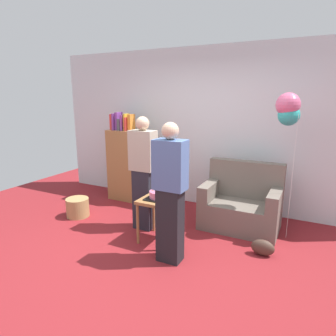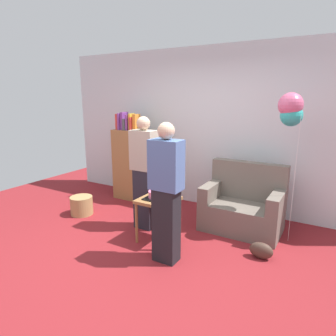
{
  "view_description": "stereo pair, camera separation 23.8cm",
  "coord_description": "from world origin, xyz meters",
  "px_view_note": "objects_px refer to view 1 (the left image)",
  "views": [
    {
      "loc": [
        1.68,
        -2.78,
        1.9
      ],
      "look_at": [
        -0.08,
        0.68,
        0.95
      ],
      "focal_mm": 31.55,
      "sensor_mm": 36.0,
      "label": 1
    },
    {
      "loc": [
        1.89,
        -2.67,
        1.9
      ],
      "look_at": [
        -0.08,
        0.68,
        0.95
      ],
      "focal_mm": 31.55,
      "sensor_mm": 36.0,
      "label": 2
    }
  ],
  "objects_px": {
    "couch": "(241,205)",
    "handbag": "(263,248)",
    "side_table": "(159,205)",
    "birthday_cake": "(159,195)",
    "bookshelf": "(130,164)",
    "wicker_basket": "(78,207)",
    "balloon_bunch": "(288,109)",
    "person_holding_cake": "(170,193)",
    "person_blowing_candles": "(143,173)"
  },
  "relations": [
    {
      "from": "couch",
      "to": "person_holding_cake",
      "type": "xyz_separation_m",
      "value": [
        -0.52,
        -1.3,
        0.49
      ]
    },
    {
      "from": "person_blowing_candles",
      "to": "couch",
      "type": "bearing_deg",
      "value": 27.49
    },
    {
      "from": "person_blowing_candles",
      "to": "handbag",
      "type": "bearing_deg",
      "value": -1.57
    },
    {
      "from": "couch",
      "to": "handbag",
      "type": "height_order",
      "value": "couch"
    },
    {
      "from": "couch",
      "to": "bookshelf",
      "type": "xyz_separation_m",
      "value": [
        -2.14,
        0.27,
        0.35
      ]
    },
    {
      "from": "side_table",
      "to": "person_holding_cake",
      "type": "relative_size",
      "value": 0.36
    },
    {
      "from": "side_table",
      "to": "person_holding_cake",
      "type": "xyz_separation_m",
      "value": [
        0.35,
        -0.38,
        0.33
      ]
    },
    {
      "from": "wicker_basket",
      "to": "birthday_cake",
      "type": "bearing_deg",
      "value": -4.3
    },
    {
      "from": "bookshelf",
      "to": "person_holding_cake",
      "type": "bearing_deg",
      "value": -44.15
    },
    {
      "from": "side_table",
      "to": "handbag",
      "type": "relative_size",
      "value": 2.1
    },
    {
      "from": "side_table",
      "to": "handbag",
      "type": "distance_m",
      "value": 1.39
    },
    {
      "from": "bookshelf",
      "to": "side_table",
      "type": "height_order",
      "value": "bookshelf"
    },
    {
      "from": "couch",
      "to": "birthday_cake",
      "type": "distance_m",
      "value": 1.3
    },
    {
      "from": "birthday_cake",
      "to": "bookshelf",
      "type": "bearing_deg",
      "value": 136.89
    },
    {
      "from": "couch",
      "to": "side_table",
      "type": "bearing_deg",
      "value": -133.26
    },
    {
      "from": "bookshelf",
      "to": "balloon_bunch",
      "type": "xyz_separation_m",
      "value": [
        2.66,
        -0.26,
        1.05
      ]
    },
    {
      "from": "bookshelf",
      "to": "birthday_cake",
      "type": "relative_size",
      "value": 5.05
    },
    {
      "from": "bookshelf",
      "to": "side_table",
      "type": "xyz_separation_m",
      "value": [
        1.27,
        -1.19,
        -0.19
      ]
    },
    {
      "from": "birthday_cake",
      "to": "wicker_basket",
      "type": "xyz_separation_m",
      "value": [
        -1.57,
        0.12,
        -0.49
      ]
    },
    {
      "from": "birthday_cake",
      "to": "handbag",
      "type": "distance_m",
      "value": 1.43
    },
    {
      "from": "couch",
      "to": "side_table",
      "type": "height_order",
      "value": "couch"
    },
    {
      "from": "bookshelf",
      "to": "balloon_bunch",
      "type": "relative_size",
      "value": 0.83
    },
    {
      "from": "side_table",
      "to": "handbag",
      "type": "height_order",
      "value": "side_table"
    },
    {
      "from": "bookshelf",
      "to": "birthday_cake",
      "type": "distance_m",
      "value": 1.74
    },
    {
      "from": "side_table",
      "to": "birthday_cake",
      "type": "xyz_separation_m",
      "value": [
        0.0,
        -0.0,
        0.14
      ]
    },
    {
      "from": "person_holding_cake",
      "to": "handbag",
      "type": "bearing_deg",
      "value": -149.9
    },
    {
      "from": "bookshelf",
      "to": "birthday_cake",
      "type": "xyz_separation_m",
      "value": [
        1.27,
        -1.19,
        -0.05
      ]
    },
    {
      "from": "handbag",
      "to": "balloon_bunch",
      "type": "xyz_separation_m",
      "value": [
        0.08,
        0.7,
        1.64
      ]
    },
    {
      "from": "side_table",
      "to": "birthday_cake",
      "type": "relative_size",
      "value": 1.84
    },
    {
      "from": "side_table",
      "to": "person_holding_cake",
      "type": "height_order",
      "value": "person_holding_cake"
    },
    {
      "from": "bookshelf",
      "to": "side_table",
      "type": "relative_size",
      "value": 2.74
    },
    {
      "from": "bookshelf",
      "to": "person_blowing_candles",
      "type": "xyz_separation_m",
      "value": [
        0.88,
        -0.95,
        0.14
      ]
    },
    {
      "from": "person_holding_cake",
      "to": "couch",
      "type": "bearing_deg",
      "value": -113.82
    },
    {
      "from": "person_blowing_candles",
      "to": "person_holding_cake",
      "type": "distance_m",
      "value": 0.96
    },
    {
      "from": "person_holding_cake",
      "to": "handbag",
      "type": "relative_size",
      "value": 5.82
    },
    {
      "from": "wicker_basket",
      "to": "handbag",
      "type": "bearing_deg",
      "value": 2.11
    },
    {
      "from": "wicker_basket",
      "to": "balloon_bunch",
      "type": "height_order",
      "value": "balloon_bunch"
    },
    {
      "from": "wicker_basket",
      "to": "balloon_bunch",
      "type": "relative_size",
      "value": 0.19
    },
    {
      "from": "handbag",
      "to": "side_table",
      "type": "bearing_deg",
      "value": -170.3
    },
    {
      "from": "bookshelf",
      "to": "handbag",
      "type": "distance_m",
      "value": 2.82
    },
    {
      "from": "balloon_bunch",
      "to": "bookshelf",
      "type": "bearing_deg",
      "value": 174.39
    },
    {
      "from": "handbag",
      "to": "balloon_bunch",
      "type": "distance_m",
      "value": 1.78
    },
    {
      "from": "side_table",
      "to": "couch",
      "type": "bearing_deg",
      "value": 46.74
    },
    {
      "from": "birthday_cake",
      "to": "wicker_basket",
      "type": "relative_size",
      "value": 0.89
    },
    {
      "from": "bookshelf",
      "to": "person_holding_cake",
      "type": "height_order",
      "value": "person_holding_cake"
    },
    {
      "from": "person_blowing_candles",
      "to": "handbag",
      "type": "height_order",
      "value": "person_blowing_candles"
    },
    {
      "from": "couch",
      "to": "person_holding_cake",
      "type": "bearing_deg",
      "value": -111.78
    },
    {
      "from": "couch",
      "to": "person_blowing_candles",
      "type": "relative_size",
      "value": 0.67
    },
    {
      "from": "person_holding_cake",
      "to": "handbag",
      "type": "xyz_separation_m",
      "value": [
        0.96,
        0.61,
        -0.73
      ]
    },
    {
      "from": "birthday_cake",
      "to": "balloon_bunch",
      "type": "distance_m",
      "value": 2.0
    }
  ]
}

